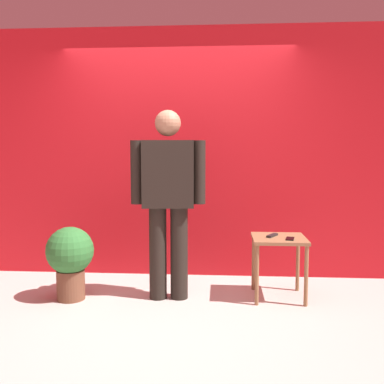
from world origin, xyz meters
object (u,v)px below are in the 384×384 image
at_px(potted_plant, 70,257).
at_px(tv_remote, 272,235).
at_px(standing_person, 168,195).
at_px(cell_phone, 290,239).
at_px(side_table, 279,247).

bearing_deg(potted_plant, tv_remote, 6.45).
relative_size(standing_person, potted_plant, 2.56).
bearing_deg(cell_phone, standing_person, -167.62).
bearing_deg(side_table, standing_person, -175.08).
height_order(cell_phone, potted_plant, potted_plant).
bearing_deg(standing_person, side_table, 4.92).
bearing_deg(cell_phone, potted_plant, -164.83).
distance_m(cell_phone, potted_plant, 2.05).
relative_size(standing_person, side_table, 3.02).
relative_size(standing_person, cell_phone, 12.23).
bearing_deg(standing_person, tv_remote, 6.70).
height_order(standing_person, cell_phone, standing_person).
bearing_deg(standing_person, potted_plant, -173.83).
relative_size(cell_phone, tv_remote, 0.85).
distance_m(standing_person, side_table, 1.15).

